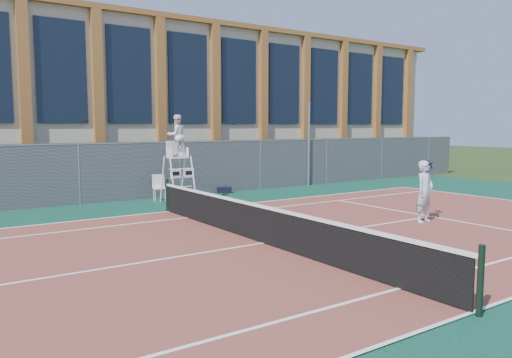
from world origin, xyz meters
TOP-DOWN VIEW (x-y plane):
  - ground at (0.00, 0.00)m, footprint 120.00×120.00m
  - apron at (0.00, 1.00)m, footprint 36.00×20.00m
  - tennis_court at (0.00, 0.00)m, footprint 23.77×10.97m
  - tennis_net at (0.00, 0.00)m, footprint 0.10×11.30m
  - fence at (0.00, 8.80)m, footprint 40.00×0.06m
  - hedge at (0.00, 10.00)m, footprint 40.00×1.40m
  - building at (0.00, 17.95)m, footprint 45.00×10.60m
  - steel_pole at (8.75, 8.70)m, footprint 0.12×0.12m
  - umpire_chair at (1.06, 7.04)m, footprint 0.92×1.42m
  - plastic_chair at (0.77, 8.08)m, footprint 0.56×0.56m
  - sports_bag_near at (1.86, 8.56)m, footprint 0.87×0.45m
  - sports_bag_far at (3.98, 8.60)m, footprint 0.67×0.51m
  - tennis_player at (5.47, -0.45)m, footprint 1.02×0.70m

SIDE VIEW (x-z plane):
  - ground at x=0.00m, z-range 0.00..0.00m
  - apron at x=0.00m, z-range 0.00..0.01m
  - tennis_court at x=0.00m, z-range 0.01..0.03m
  - sports_bag_far at x=3.98m, z-range 0.01..0.26m
  - sports_bag_near at x=1.86m, z-range 0.01..0.36m
  - tennis_net at x=0.00m, z-range -0.01..1.09m
  - plastic_chair at x=0.77m, z-range 0.10..1.10m
  - tennis_player at x=5.47m, z-range 0.03..1.86m
  - fence at x=0.00m, z-range 0.00..2.20m
  - hedge at x=0.00m, z-range 0.00..2.20m
  - steel_pole at x=8.75m, z-range 0.00..3.99m
  - umpire_chair at x=1.06m, z-range 0.76..4.07m
  - building at x=0.00m, z-range 0.03..8.26m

